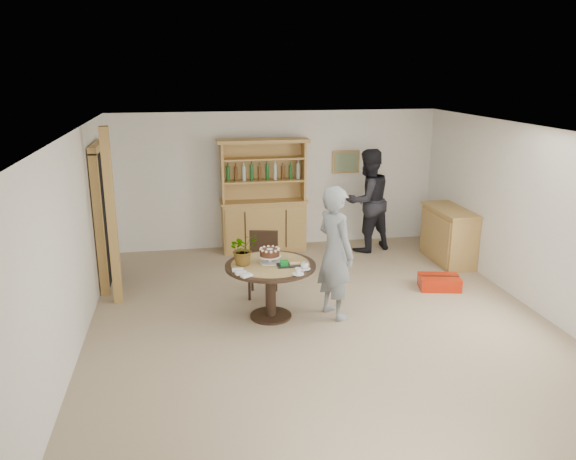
# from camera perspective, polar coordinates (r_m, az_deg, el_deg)

# --- Properties ---
(ground) EXTENTS (7.00, 7.00, 0.00)m
(ground) POSITION_cam_1_polar(r_m,az_deg,el_deg) (7.53, 3.37, -9.35)
(ground) COLOR tan
(ground) RESTS_ON ground
(room_shell) EXTENTS (6.04, 7.04, 2.52)m
(room_shell) POSITION_cam_1_polar(r_m,az_deg,el_deg) (6.97, 3.61, 3.71)
(room_shell) COLOR white
(room_shell) RESTS_ON ground
(doorway) EXTENTS (0.13, 1.10, 2.18)m
(doorway) POSITION_cam_1_polar(r_m,az_deg,el_deg) (8.94, -18.34, 1.52)
(doorway) COLOR black
(doorway) RESTS_ON ground
(pine_post) EXTENTS (0.12, 0.12, 2.50)m
(pine_post) POSITION_cam_1_polar(r_m,az_deg,el_deg) (8.11, -17.49, 1.20)
(pine_post) COLOR #B0894A
(pine_post) RESTS_ON ground
(hutch) EXTENTS (1.62, 0.54, 2.04)m
(hutch) POSITION_cam_1_polar(r_m,az_deg,el_deg) (10.25, -2.50, 1.72)
(hutch) COLOR tan
(hutch) RESTS_ON ground
(sideboard) EXTENTS (0.54, 1.26, 0.94)m
(sideboard) POSITION_cam_1_polar(r_m,az_deg,el_deg) (10.04, 16.00, -0.49)
(sideboard) COLOR tan
(sideboard) RESTS_ON ground
(dining_table) EXTENTS (1.20, 1.20, 0.76)m
(dining_table) POSITION_cam_1_polar(r_m,az_deg,el_deg) (7.45, -1.79, -4.57)
(dining_table) COLOR black
(dining_table) RESTS_ON ground
(dining_chair) EXTENTS (0.51, 0.51, 0.95)m
(dining_chair) POSITION_cam_1_polar(r_m,az_deg,el_deg) (8.24, -2.53, -3.01)
(dining_chair) COLOR black
(dining_chair) RESTS_ON ground
(birthday_cake) EXTENTS (0.30, 0.30, 0.20)m
(birthday_cake) POSITION_cam_1_polar(r_m,az_deg,el_deg) (7.40, -1.87, -2.42)
(birthday_cake) COLOR white
(birthday_cake) RESTS_ON dining_table
(flower_vase) EXTENTS (0.47, 0.44, 0.42)m
(flower_vase) POSITION_cam_1_polar(r_m,az_deg,el_deg) (7.33, -4.58, -1.92)
(flower_vase) COLOR #3F7233
(flower_vase) RESTS_ON dining_table
(gift_tray) EXTENTS (0.30, 0.20, 0.08)m
(gift_tray) POSITION_cam_1_polar(r_m,az_deg,el_deg) (7.30, 0.01, -3.47)
(gift_tray) COLOR black
(gift_tray) RESTS_ON dining_table
(coffee_cup_a) EXTENTS (0.15, 0.15, 0.09)m
(coffee_cup_a) POSITION_cam_1_polar(r_m,az_deg,el_deg) (7.19, 1.70, -3.69)
(coffee_cup_a) COLOR white
(coffee_cup_a) RESTS_ON dining_table
(coffee_cup_b) EXTENTS (0.15, 0.15, 0.08)m
(coffee_cup_b) POSITION_cam_1_polar(r_m,az_deg,el_deg) (7.01, 1.03, -4.25)
(coffee_cup_b) COLOR white
(coffee_cup_b) RESTS_ON dining_table
(napkins) EXTENTS (0.24, 0.33, 0.03)m
(napkins) POSITION_cam_1_polar(r_m,az_deg,el_deg) (7.05, -4.72, -4.35)
(napkins) COLOR white
(napkins) RESTS_ON dining_table
(teen_boy) EXTENTS (0.64, 0.77, 1.80)m
(teen_boy) POSITION_cam_1_polar(r_m,az_deg,el_deg) (7.42, 4.81, -2.28)
(teen_boy) COLOR slate
(teen_boy) RESTS_ON ground
(adult_person) EXTENTS (1.10, 0.98, 1.87)m
(adult_person) POSITION_cam_1_polar(r_m,az_deg,el_deg) (10.24, 8.08, 2.99)
(adult_person) COLOR black
(adult_person) RESTS_ON ground
(red_suitcase) EXTENTS (0.67, 0.52, 0.21)m
(red_suitcase) POSITION_cam_1_polar(r_m,az_deg,el_deg) (8.87, 15.12, -5.15)
(red_suitcase) COLOR #BA1F09
(red_suitcase) RESTS_ON ground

